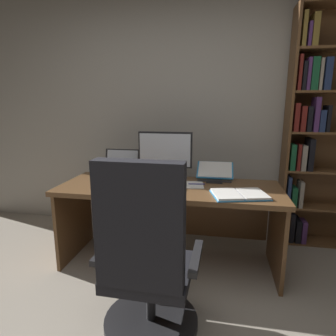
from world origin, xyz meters
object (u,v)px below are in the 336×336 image
Objects in this scene: bookshelf at (327,134)px; keyboard at (157,188)px; computer_mouse at (122,185)px; pen at (197,184)px; open_binder at (239,194)px; notepad at (194,185)px; laptop at (119,171)px; office_chair at (146,266)px; monitor at (165,155)px; desk at (171,204)px; reading_stand_with_book at (215,172)px.

bookshelf reaches higher than keyboard.
pen is (0.61, 0.17, -0.01)m from computer_mouse.
open_binder reaches higher than notepad.
laptop is at bearing 166.87° from pen.
bookshelf is 4.92× the size of open_binder.
computer_mouse is at bearing 119.50° from office_chair.
notepad is (0.29, -0.17, -0.22)m from monitor.
office_chair is at bearing -88.94° from desk.
laptop is 0.78m from pen.
monitor is 0.40m from keyboard.
computer_mouse is at bearing -163.65° from notepad.
monitor is 1.08× the size of open_binder.
computer_mouse reaches higher than open_binder.
computer_mouse is 0.23× the size of open_binder.
pen reaches higher than notepad.
computer_mouse reaches higher than notepad.
office_chair is at bearing -84.89° from monitor.
monitor is at bearing 134.36° from open_binder.
desk is at bearing 68.16° from keyboard.
office_chair is 2.66× the size of keyboard.
pen reaches higher than desk.
open_binder is (0.55, 0.68, 0.25)m from office_chair.
keyboard is at bearing -152.20° from bookshelf.
laptop is (-0.45, 0.01, -0.17)m from monitor.
laptop is at bearing 179.31° from monitor.
bookshelf is 1.56m from monitor.
desk is at bearing 173.71° from pen.
desk is 8.89× the size of notepad.
office_chair is 3.21× the size of laptop.
bookshelf reaches higher than notepad.
computer_mouse is at bearing -156.31° from bookshelf.
bookshelf is 6.90× the size of reading_stand_with_book.
bookshelf reaches higher than computer_mouse.
monitor is at bearing 96.27° from office_chair.
notepad is at bearing 134.02° from open_binder.
pen is (-0.15, -0.22, -0.06)m from reading_stand_with_book.
desk is at bearing -157.38° from bookshelf.
laptop is at bearing -167.32° from bookshelf.
open_binder is 0.42m from notepad.
pen is at bearing -6.29° from desk.
desk is 5.70× the size of reading_stand_with_book.
bookshelf reaches higher than laptop.
bookshelf is 10.77× the size of notepad.
desk is 5.37× the size of laptop.
open_binder is (1.10, -0.40, -0.04)m from laptop.
bookshelf is at bearing 48.66° from office_chair.
bookshelf is 16.15× the size of pen.
computer_mouse is at bearing -152.27° from reading_stand_with_book.
bookshelf reaches higher than open_binder.
notepad is at bearing 180.00° from pen.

